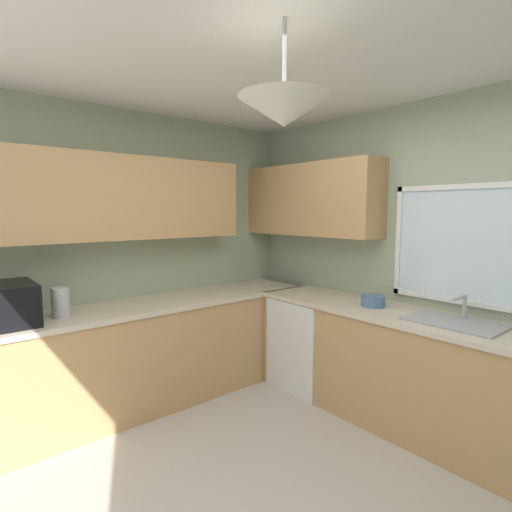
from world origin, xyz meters
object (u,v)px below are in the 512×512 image
Objects in this scene: sink_assembly at (454,322)px; microwave at (6,304)px; bowl at (373,301)px; kettle at (61,302)px; dishwasher at (310,342)px.

microwave is at bearing -129.22° from sink_assembly.
bowl is (-0.66, -0.01, 0.03)m from sink_assembly.
kettle is at bearing 86.69° from microwave.
sink_assembly is 3.22× the size of bowl.
sink_assembly reaches higher than dishwasher.
microwave is (-0.66, -2.40, 0.62)m from dishwasher.
sink_assembly reaches higher than bowl.
bowl reaches higher than dishwasher.
kettle is (-0.64, -2.05, 0.59)m from dishwasher.
microwave reaches higher than dishwasher.
microwave is at bearing -118.60° from bowl.
bowl is (1.30, 2.08, -0.07)m from kettle.
microwave is at bearing -105.39° from dishwasher.
microwave reaches higher than sink_assembly.
kettle is at bearing -107.32° from dishwasher.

